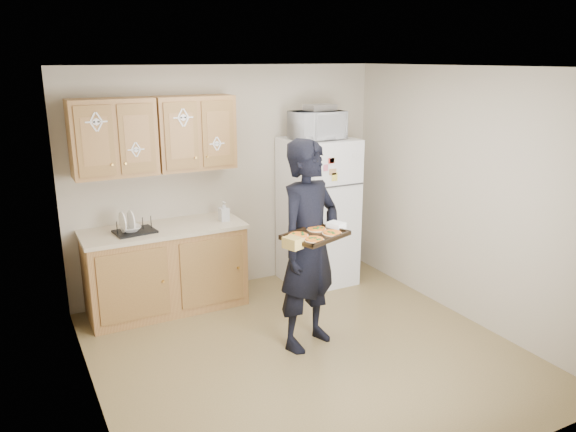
{
  "coord_description": "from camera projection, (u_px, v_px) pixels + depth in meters",
  "views": [
    {
      "loc": [
        -2.25,
        -3.96,
        2.57
      ],
      "look_at": [
        0.05,
        0.45,
        1.16
      ],
      "focal_mm": 35.0,
      "sensor_mm": 36.0,
      "label": 1
    }
  ],
  "objects": [
    {
      "name": "bowl",
      "position": [
        131.0,
        229.0,
        5.53
      ],
      "size": [
        0.22,
        0.22,
        0.05
      ],
      "primitive_type": "imported",
      "rotation": [
        0.0,
        0.0,
        -0.1
      ],
      "color": "white",
      "rests_on": "dish_rack"
    },
    {
      "name": "wall_right",
      "position": [
        466.0,
        196.0,
        5.54
      ],
      "size": [
        0.04,
        3.6,
        2.5
      ],
      "primitive_type": "cube",
      "color": "#B5A892",
      "rests_on": "floor"
    },
    {
      "name": "baking_tray",
      "position": [
        315.0,
        236.0,
        4.65
      ],
      "size": [
        0.6,
        0.52,
        0.04
      ],
      "primitive_type": "cube",
      "rotation": [
        0.0,
        0.0,
        0.35
      ],
      "color": "black",
      "rests_on": "person"
    },
    {
      "name": "microwave",
      "position": [
        317.0,
        125.0,
        6.15
      ],
      "size": [
        0.58,
        0.41,
        0.31
      ],
      "primitive_type": "imported",
      "rotation": [
        0.0,
        0.0,
        0.06
      ],
      "color": "white",
      "rests_on": "refrigerator"
    },
    {
      "name": "base_cabinet",
      "position": [
        166.0,
        271.0,
        5.85
      ],
      "size": [
        1.6,
        0.6,
        0.86
      ],
      "primitive_type": "cube",
      "color": "brown",
      "rests_on": "floor"
    },
    {
      "name": "wall_left",
      "position": [
        85.0,
        253.0,
        3.94
      ],
      "size": [
        0.04,
        3.6,
        2.5
      ],
      "primitive_type": "cube",
      "color": "#B5A892",
      "rests_on": "floor"
    },
    {
      "name": "upper_cab_right",
      "position": [
        195.0,
        133.0,
        5.77
      ],
      "size": [
        0.8,
        0.33,
        0.75
      ],
      "primitive_type": "cube",
      "color": "brown",
      "rests_on": "wall_back"
    },
    {
      "name": "cereal_box",
      "position": [
        342.0,
        255.0,
        7.12
      ],
      "size": [
        0.2,
        0.07,
        0.32
      ],
      "primitive_type": "cube",
      "color": "gold",
      "rests_on": "floor"
    },
    {
      "name": "soap_bottle",
      "position": [
        224.0,
        211.0,
        5.93
      ],
      "size": [
        0.1,
        0.1,
        0.21
      ],
      "primitive_type": "imported",
      "rotation": [
        0.0,
        0.0,
        0.07
      ],
      "color": "white",
      "rests_on": "countertop"
    },
    {
      "name": "dish_rack",
      "position": [
        134.0,
        225.0,
        5.54
      ],
      "size": [
        0.41,
        0.33,
        0.15
      ],
      "primitive_type": "cube",
      "rotation": [
        0.0,
        0.0,
        0.12
      ],
      "color": "black",
      "rests_on": "countertop"
    },
    {
      "name": "foil_pan",
      "position": [
        320.0,
        107.0,
        6.15
      ],
      "size": [
        0.33,
        0.25,
        0.07
      ],
      "primitive_type": "cube",
      "rotation": [
        0.0,
        0.0,
        0.09
      ],
      "color": "#A9A8AF",
      "rests_on": "microwave"
    },
    {
      "name": "pizza_back_right",
      "position": [
        317.0,
        229.0,
        4.78
      ],
      "size": [
        0.17,
        0.17,
        0.02
      ],
      "primitive_type": "cylinder",
      "color": "orange",
      "rests_on": "baking_tray"
    },
    {
      "name": "countertop",
      "position": [
        164.0,
        229.0,
        5.73
      ],
      "size": [
        1.64,
        0.64,
        0.04
      ],
      "primitive_type": "cube",
      "color": "beige",
      "rests_on": "base_cabinet"
    },
    {
      "name": "pizza_front_right",
      "position": [
        332.0,
        233.0,
        4.67
      ],
      "size": [
        0.17,
        0.17,
        0.02
      ],
      "primitive_type": "cylinder",
      "color": "orange",
      "rests_on": "baking_tray"
    },
    {
      "name": "upper_cab_left",
      "position": [
        113.0,
        138.0,
        5.41
      ],
      "size": [
        0.8,
        0.33,
        0.75
      ],
      "primitive_type": "cube",
      "color": "brown",
      "rests_on": "wall_back"
    },
    {
      "name": "ceiling",
      "position": [
        309.0,
        67.0,
        4.4
      ],
      "size": [
        3.6,
        3.6,
        0.0
      ],
      "primitive_type": "plane",
      "color": "silver",
      "rests_on": "wall_back"
    },
    {
      "name": "wall_back",
      "position": [
        228.0,
        180.0,
        6.28
      ],
      "size": [
        3.6,
        0.04,
        2.5
      ],
      "primitive_type": "cube",
      "color": "#B5A892",
      "rests_on": "floor"
    },
    {
      "name": "pizza_front_left",
      "position": [
        314.0,
        239.0,
        4.51
      ],
      "size": [
        0.17,
        0.17,
        0.02
      ],
      "primitive_type": "cylinder",
      "color": "orange",
      "rests_on": "baking_tray"
    },
    {
      "name": "wall_front",
      "position": [
        462.0,
        297.0,
        3.21
      ],
      "size": [
        3.6,
        0.04,
        2.5
      ],
      "primitive_type": "cube",
      "color": "#B5A892",
      "rests_on": "floor"
    },
    {
      "name": "person",
      "position": [
        309.0,
        246.0,
        4.99
      ],
      "size": [
        0.81,
        0.67,
        1.91
      ],
      "primitive_type": "imported",
      "rotation": [
        0.0,
        0.0,
        0.35
      ],
      "color": "black",
      "rests_on": "floor"
    },
    {
      "name": "pizza_back_left",
      "position": [
        298.0,
        235.0,
        4.62
      ],
      "size": [
        0.17,
        0.17,
        0.02
      ],
      "primitive_type": "cylinder",
      "color": "orange",
      "rests_on": "baking_tray"
    },
    {
      "name": "refrigerator",
      "position": [
        318.0,
        212.0,
        6.49
      ],
      "size": [
        0.75,
        0.7,
        1.7
      ],
      "primitive_type": "cube",
      "color": "white",
      "rests_on": "floor"
    },
    {
      "name": "floor",
      "position": [
        306.0,
        352.0,
        5.08
      ],
      "size": [
        3.6,
        3.6,
        0.0
      ],
      "primitive_type": "plane",
      "color": "brown",
      "rests_on": "ground"
    }
  ]
}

